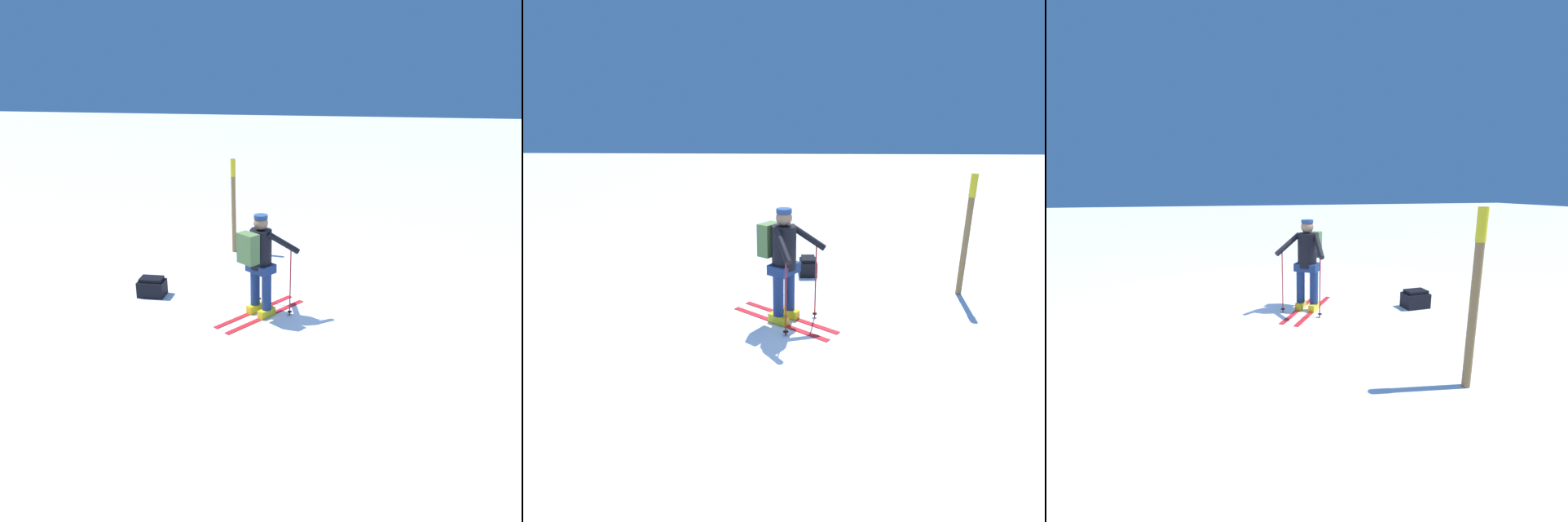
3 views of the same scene
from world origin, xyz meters
The scene contains 4 objects.
ground_plane centered at (0.00, 0.00, 0.00)m, with size 80.00×80.00×0.00m, color white.
skier centered at (0.41, 0.24, 0.94)m, with size 1.24×1.57×1.63m.
dropped_backpack centered at (2.37, -0.15, 0.16)m, with size 0.47×0.34×0.33m.
trail_marker centered at (1.52, -2.66, 1.15)m, with size 0.11×0.11×1.98m.
Camera 3 is at (-1.03, -5.67, 2.16)m, focal length 24.00 mm.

